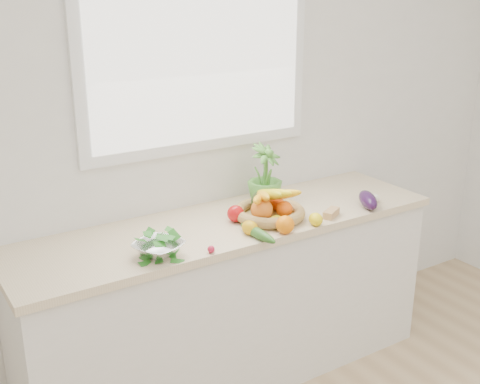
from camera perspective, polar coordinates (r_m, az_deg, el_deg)
back_wall at (r=3.14m, az=-3.93°, el=6.63°), size 4.50×0.02×2.70m
counter_cabinet at (r=3.23m, az=-0.95°, el=-10.51°), size 2.20×0.58×0.86m
countertop at (r=3.03m, az=-1.00°, el=-3.10°), size 2.24×0.62×0.04m
window_frame at (r=3.07m, az=-3.97°, el=13.90°), size 1.30×0.03×1.10m
window_pane at (r=3.05m, az=-3.78°, el=13.87°), size 1.18×0.01×0.98m
orange_loose at (r=2.87m, az=4.31°, el=-3.11°), size 0.11×0.11×0.09m
lemon_a at (r=2.85m, az=0.93°, el=-3.40°), size 0.08×0.10×0.07m
lemon_b at (r=2.98m, az=7.20°, el=-2.58°), size 0.08×0.09×0.06m
lemon_c at (r=2.95m, az=3.47°, el=-2.76°), size 0.09×0.09×0.06m
apple at (r=3.00m, az=-0.42°, el=-2.06°), size 0.09×0.09×0.09m
ginger at (r=3.11m, az=8.64°, el=-1.98°), size 0.13×0.10×0.04m
garlic_a at (r=3.02m, az=2.29°, el=-2.30°), size 0.07×0.07×0.05m
garlic_b at (r=3.06m, az=2.33°, el=-2.03°), size 0.07×0.07×0.04m
garlic_c at (r=3.36m, az=12.63°, el=-0.56°), size 0.07×0.07×0.05m
eggplant at (r=3.26m, az=12.04°, el=-0.75°), size 0.17×0.23×0.08m
cucumber at (r=2.82m, az=1.67°, el=-3.91°), size 0.06×0.27×0.05m
radish at (r=2.67m, az=-2.76°, el=-5.44°), size 0.04×0.04×0.03m
potted_herb at (r=3.20m, az=2.39°, el=1.59°), size 0.25×0.25×0.34m
fruit_basket at (r=3.04m, az=2.73°, el=-1.56°), size 0.39×0.39×0.19m
colander_with_spinach at (r=2.64m, az=-7.74°, el=-4.96°), size 0.27×0.27×0.11m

